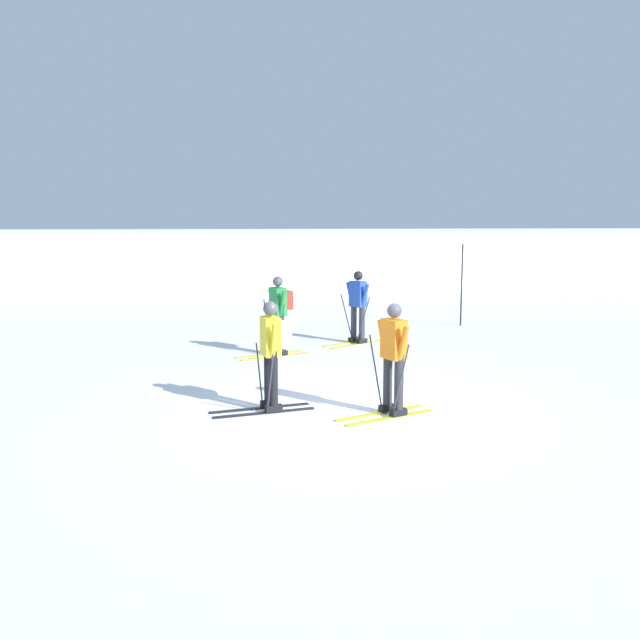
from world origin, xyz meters
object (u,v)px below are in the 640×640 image
(skier_yellow, at_px, (272,350))
(skier_green, at_px, (279,311))
(trail_marker_pole, at_px, (462,285))
(skier_blue, at_px, (358,305))
(skier_orange, at_px, (393,356))

(skier_yellow, relative_size, skier_green, 1.00)
(skier_green, bearing_deg, trail_marker_pole, 35.59)
(skier_green, relative_size, skier_blue, 1.00)
(skier_yellow, bearing_deg, skier_orange, -12.60)
(skier_yellow, bearing_deg, skier_green, 87.03)
(skier_green, distance_m, skier_orange, 4.98)
(trail_marker_pole, bearing_deg, skier_orange, -112.58)
(skier_green, bearing_deg, skier_orange, -71.37)
(skier_green, distance_m, trail_marker_pole, 6.22)
(skier_orange, relative_size, trail_marker_pole, 0.77)
(skier_blue, bearing_deg, skier_orange, -92.81)
(skier_yellow, relative_size, skier_blue, 1.00)
(skier_yellow, xyz_separation_m, skier_green, (0.22, 4.31, 0.00))
(skier_blue, bearing_deg, trail_marker_pole, 36.60)
(skier_green, distance_m, skier_blue, 2.27)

